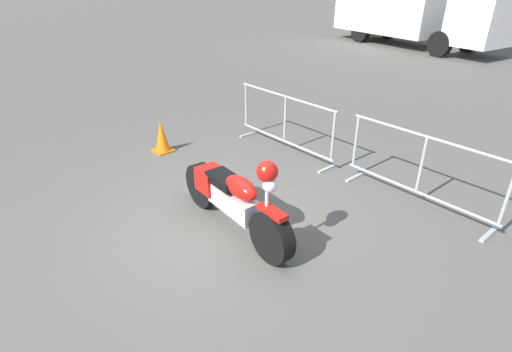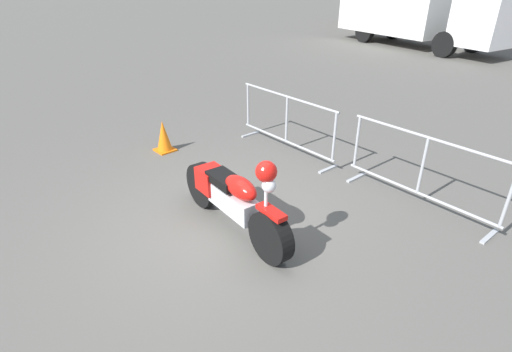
{
  "view_description": "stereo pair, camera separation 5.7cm",
  "coord_description": "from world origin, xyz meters",
  "px_view_note": "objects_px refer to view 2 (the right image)",
  "views": [
    {
      "loc": [
        3.57,
        -2.72,
        3.07
      ],
      "look_at": [
        0.17,
        0.45,
        0.65
      ],
      "focal_mm": 28.0,
      "sensor_mm": 36.0,
      "label": 1
    },
    {
      "loc": [
        3.61,
        -2.68,
        3.07
      ],
      "look_at": [
        0.17,
        0.45,
        0.65
      ],
      "focal_mm": 28.0,
      "sensor_mm": 36.0,
      "label": 2
    }
  ],
  "objects_px": {
    "crowd_barrier_far": "(422,170)",
    "traffic_cone": "(164,136)",
    "crowd_barrier_near": "(287,123)",
    "parked_car_red": "(434,13)",
    "motorcycle": "(233,198)",
    "box_truck": "(414,6)",
    "parked_car_tan": "(489,18)",
    "parked_car_yellow": "(384,10)"
  },
  "relations": [
    {
      "from": "box_truck",
      "to": "parked_car_yellow",
      "type": "height_order",
      "value": "box_truck"
    },
    {
      "from": "parked_car_tan",
      "to": "crowd_barrier_near",
      "type": "bearing_deg",
      "value": -169.45
    },
    {
      "from": "box_truck",
      "to": "parked_car_tan",
      "type": "xyz_separation_m",
      "value": [
        0.6,
        7.34,
        -0.92
      ]
    },
    {
      "from": "crowd_barrier_far",
      "to": "parked_car_yellow",
      "type": "xyz_separation_m",
      "value": [
        -12.71,
        19.5,
        0.18
      ]
    },
    {
      "from": "parked_car_tan",
      "to": "traffic_cone",
      "type": "height_order",
      "value": "parked_car_tan"
    },
    {
      "from": "crowd_barrier_near",
      "to": "box_truck",
      "type": "distance_m",
      "value": 13.26
    },
    {
      "from": "parked_car_yellow",
      "to": "parked_car_red",
      "type": "xyz_separation_m",
      "value": [
        3.15,
        0.38,
        -0.0
      ]
    },
    {
      "from": "parked_car_yellow",
      "to": "box_truck",
      "type": "bearing_deg",
      "value": -141.33
    },
    {
      "from": "motorcycle",
      "to": "parked_car_red",
      "type": "xyz_separation_m",
      "value": [
        -8.25,
        22.24,
        0.26
      ]
    },
    {
      "from": "parked_car_red",
      "to": "crowd_barrier_far",
      "type": "bearing_deg",
      "value": -154.59
    },
    {
      "from": "box_truck",
      "to": "parked_car_tan",
      "type": "distance_m",
      "value": 7.43
    },
    {
      "from": "parked_car_red",
      "to": "parked_car_tan",
      "type": "xyz_separation_m",
      "value": [
        3.15,
        -0.08,
        -0.02
      ]
    },
    {
      "from": "crowd_barrier_near",
      "to": "box_truck",
      "type": "relative_size",
      "value": 0.29
    },
    {
      "from": "motorcycle",
      "to": "parked_car_red",
      "type": "bearing_deg",
      "value": 116.02
    },
    {
      "from": "crowd_barrier_far",
      "to": "traffic_cone",
      "type": "bearing_deg",
      "value": -158.01
    },
    {
      "from": "box_truck",
      "to": "parked_car_yellow",
      "type": "xyz_separation_m",
      "value": [
        -5.69,
        7.04,
        -0.9
      ]
    },
    {
      "from": "motorcycle",
      "to": "traffic_cone",
      "type": "bearing_deg",
      "value": 172.47
    },
    {
      "from": "crowd_barrier_far",
      "to": "crowd_barrier_near",
      "type": "bearing_deg",
      "value": 180.0
    },
    {
      "from": "crowd_barrier_far",
      "to": "parked_car_red",
      "type": "height_order",
      "value": "parked_car_red"
    },
    {
      "from": "motorcycle",
      "to": "traffic_cone",
      "type": "distance_m",
      "value": 2.95
    },
    {
      "from": "parked_car_yellow",
      "to": "traffic_cone",
      "type": "bearing_deg",
      "value": -158.34
    },
    {
      "from": "motorcycle",
      "to": "crowd_barrier_near",
      "type": "relative_size",
      "value": 0.94
    },
    {
      "from": "motorcycle",
      "to": "traffic_cone",
      "type": "height_order",
      "value": "motorcycle"
    },
    {
      "from": "crowd_barrier_far",
      "to": "box_truck",
      "type": "relative_size",
      "value": 0.29
    },
    {
      "from": "crowd_barrier_near",
      "to": "parked_car_red",
      "type": "xyz_separation_m",
      "value": [
        -6.94,
        19.88,
        0.18
      ]
    },
    {
      "from": "box_truck",
      "to": "traffic_cone",
      "type": "distance_m",
      "value": 14.49
    },
    {
      "from": "motorcycle",
      "to": "parked_car_red",
      "type": "relative_size",
      "value": 0.52
    },
    {
      "from": "box_truck",
      "to": "parked_car_tan",
      "type": "relative_size",
      "value": 1.91
    },
    {
      "from": "parked_car_red",
      "to": "motorcycle",
      "type": "bearing_deg",
      "value": -159.92
    },
    {
      "from": "crowd_barrier_far",
      "to": "traffic_cone",
      "type": "relative_size",
      "value": 3.99
    },
    {
      "from": "crowd_barrier_far",
      "to": "box_truck",
      "type": "bearing_deg",
      "value": 119.39
    },
    {
      "from": "motorcycle",
      "to": "parked_car_tan",
      "type": "height_order",
      "value": "parked_car_tan"
    },
    {
      "from": "motorcycle",
      "to": "traffic_cone",
      "type": "xyz_separation_m",
      "value": [
        -2.86,
        0.67,
        -0.19
      ]
    },
    {
      "from": "crowd_barrier_near",
      "to": "parked_car_red",
      "type": "distance_m",
      "value": 21.06
    },
    {
      "from": "motorcycle",
      "to": "crowd_barrier_far",
      "type": "bearing_deg",
      "value": 66.56
    },
    {
      "from": "parked_car_red",
      "to": "parked_car_tan",
      "type": "bearing_deg",
      "value": -91.66
    },
    {
      "from": "crowd_barrier_far",
      "to": "parked_car_yellow",
      "type": "height_order",
      "value": "parked_car_yellow"
    },
    {
      "from": "parked_car_yellow",
      "to": "motorcycle",
      "type": "bearing_deg",
      "value": -152.74
    },
    {
      "from": "crowd_barrier_near",
      "to": "motorcycle",
      "type": "bearing_deg",
      "value": -60.9
    },
    {
      "from": "traffic_cone",
      "to": "box_truck",
      "type": "bearing_deg",
      "value": 101.36
    },
    {
      "from": "box_truck",
      "to": "parked_car_tan",
      "type": "bearing_deg",
      "value": 96.28
    },
    {
      "from": "crowd_barrier_near",
      "to": "parked_car_yellow",
      "type": "bearing_deg",
      "value": 117.34
    }
  ]
}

